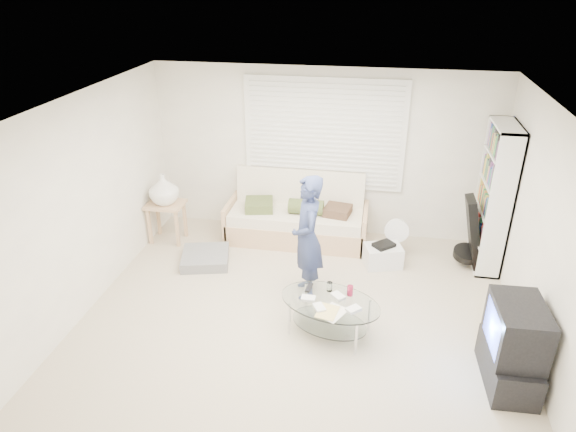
% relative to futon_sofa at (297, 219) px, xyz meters
% --- Properties ---
extents(ground, '(5.00, 5.00, 0.00)m').
position_rel_futon_sofa_xyz_m(ground, '(0.33, -1.87, -0.33)').
color(ground, '#BEAE94').
rests_on(ground, ground).
extents(room_shell, '(5.02, 4.52, 2.51)m').
position_rel_futon_sofa_xyz_m(room_shell, '(0.33, -1.39, 1.30)').
color(room_shell, white).
rests_on(room_shell, ground).
extents(window_blinds, '(2.32, 0.08, 1.62)m').
position_rel_futon_sofa_xyz_m(window_blinds, '(0.33, 0.33, 1.22)').
color(window_blinds, silver).
rests_on(window_blinds, ground).
extents(futon_sofa, '(2.07, 0.84, 1.01)m').
position_rel_futon_sofa_xyz_m(futon_sofa, '(0.00, 0.00, 0.00)').
color(futon_sofa, tan).
rests_on(futon_sofa, ground).
extents(grey_floor_pillow, '(0.77, 0.77, 0.14)m').
position_rel_futon_sofa_xyz_m(grey_floor_pillow, '(-1.14, -0.92, -0.26)').
color(grey_floor_pillow, slate).
rests_on(grey_floor_pillow, ground).
extents(side_table, '(0.53, 0.43, 1.06)m').
position_rel_futon_sofa_xyz_m(side_table, '(-1.89, -0.39, 0.45)').
color(side_table, tan).
rests_on(side_table, ground).
extents(bookshelf, '(0.31, 0.83, 1.98)m').
position_rel_futon_sofa_xyz_m(bookshelf, '(2.65, -0.25, 0.66)').
color(bookshelf, white).
rests_on(bookshelf, ground).
extents(guitar_case, '(0.38, 0.37, 1.00)m').
position_rel_futon_sofa_xyz_m(guitar_case, '(2.44, -0.37, 0.11)').
color(guitar_case, black).
rests_on(guitar_case, ground).
extents(floor_fan, '(0.34, 0.23, 0.57)m').
position_rel_futon_sofa_xyz_m(floor_fan, '(1.45, -0.23, 0.00)').
color(floor_fan, white).
rests_on(floor_fan, ground).
extents(storage_bin, '(0.57, 0.47, 0.34)m').
position_rel_futon_sofa_xyz_m(storage_bin, '(1.29, -0.56, -0.18)').
color(storage_bin, white).
rests_on(storage_bin, ground).
extents(tv_unit, '(0.49, 0.85, 0.90)m').
position_rel_futon_sofa_xyz_m(tv_unit, '(2.53, -2.57, 0.11)').
color(tv_unit, black).
rests_on(tv_unit, ground).
extents(coffee_table, '(1.28, 1.00, 0.54)m').
position_rel_futon_sofa_xyz_m(coffee_table, '(0.72, -2.13, 0.01)').
color(coffee_table, silver).
rests_on(coffee_table, ground).
extents(standing_person, '(0.52, 0.66, 1.58)m').
position_rel_futon_sofa_xyz_m(standing_person, '(0.36, -1.42, 0.46)').
color(standing_person, navy).
rests_on(standing_person, ground).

